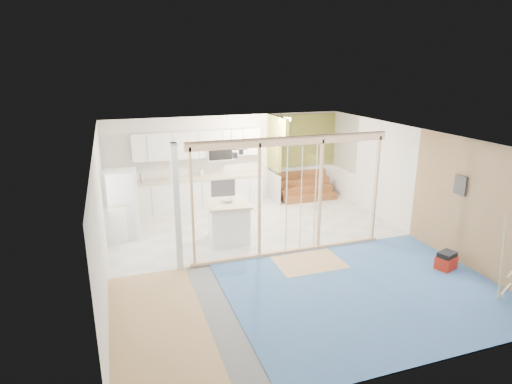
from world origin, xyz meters
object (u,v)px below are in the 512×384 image
object	(u,v)px
toolbox	(446,261)
fridge	(122,204)
island	(229,222)
ladder	(512,257)

from	to	relation	value
toolbox	fridge	bearing A→B (deg)	128.08
island	ladder	distance (m)	5.70
island	toolbox	size ratio (longest dim) A/B	2.25
island	ladder	world-z (taller)	ladder
fridge	ladder	size ratio (longest dim) A/B	0.99
fridge	toolbox	distance (m)	7.26
ladder	toolbox	bearing A→B (deg)	74.24
fridge	island	bearing A→B (deg)	-14.46
island	ladder	bearing A→B (deg)	-40.46
fridge	island	size ratio (longest dim) A/B	1.53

